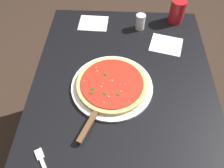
% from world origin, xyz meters
% --- Properties ---
extents(ground_plane, '(5.00, 5.00, 0.00)m').
position_xyz_m(ground_plane, '(0.00, 0.00, 0.00)').
color(ground_plane, '#38281E').
extents(restaurant_table, '(1.05, 0.73, 0.73)m').
position_xyz_m(restaurant_table, '(0.00, 0.00, 0.59)').
color(restaurant_table, black).
rests_on(restaurant_table, ground_plane).
extents(serving_plate, '(0.32, 0.32, 0.01)m').
position_xyz_m(serving_plate, '(-0.03, -0.04, 0.74)').
color(serving_plate, white).
rests_on(serving_plate, restaurant_table).
extents(pizza, '(0.27, 0.27, 0.02)m').
position_xyz_m(pizza, '(-0.03, -0.04, 0.75)').
color(pizza, '#DBB26B').
rests_on(pizza, serving_plate).
extents(pizza_server, '(0.22, 0.12, 0.01)m').
position_xyz_m(pizza_server, '(0.12, -0.10, 0.75)').
color(pizza_server, silver).
rests_on(pizza_server, serving_plate).
extents(cup_tall_drink, '(0.07, 0.07, 0.11)m').
position_xyz_m(cup_tall_drink, '(-0.46, 0.25, 0.79)').
color(cup_tall_drink, '#B2191E').
rests_on(cup_tall_drink, restaurant_table).
extents(napkin_folded_right, '(0.15, 0.17, 0.00)m').
position_xyz_m(napkin_folded_right, '(-0.28, 0.19, 0.73)').
color(napkin_folded_right, white).
rests_on(napkin_folded_right, restaurant_table).
extents(napkin_loose_left, '(0.12, 0.15, 0.00)m').
position_xyz_m(napkin_loose_left, '(-0.42, -0.16, 0.73)').
color(napkin_loose_left, white).
rests_on(napkin_loose_left, restaurant_table).
extents(parmesan_shaker, '(0.05, 0.05, 0.07)m').
position_xyz_m(parmesan_shaker, '(-0.39, 0.07, 0.77)').
color(parmesan_shaker, silver).
rests_on(parmesan_shaker, restaurant_table).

